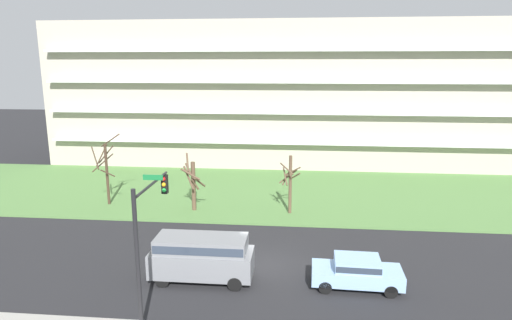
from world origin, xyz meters
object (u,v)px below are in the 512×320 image
Objects in this scene: tree_left at (193,183)px; sedan_blue_near_left at (357,271)px; tree_far_left at (106,169)px; tree_center at (290,182)px; van_gray_center_left at (202,255)px; traffic_signal_mast at (148,225)px.

tree_left reaches higher than sedan_blue_near_left.
tree_far_left is 1.26× the size of sedan_blue_near_left.
sedan_blue_near_left is (10.74, -10.53, -1.33)m from tree_left.
van_gray_center_left is (-4.25, -10.69, -1.03)m from tree_center.
sedan_blue_near_left is at bearing -71.76° from tree_center.
tree_left is at bearing -178.72° from tree_center.
van_gray_center_left is at bearing -111.66° from tree_center.
tree_left is 1.00× the size of sedan_blue_near_left.
tree_left is 0.85× the size of van_gray_center_left.
sedan_blue_near_left is (3.52, -10.69, -1.55)m from tree_center.
tree_far_left is 15.34m from van_gray_center_left.
sedan_blue_near_left is at bearing -44.44° from tree_left.
tree_center is 0.99× the size of sedan_blue_near_left.
tree_left is at bearing 105.98° from van_gray_center_left.
tree_center reaches higher than sedan_blue_near_left.
traffic_signal_mast is at bearing -159.17° from sedan_blue_near_left.
sedan_blue_near_left is at bearing 18.82° from traffic_signal_mast.
tree_left reaches higher than tree_center.
van_gray_center_left reaches higher than sedan_blue_near_left.
tree_center is (7.22, 0.16, 0.22)m from tree_left.
sedan_blue_near_left is 0.72× the size of traffic_signal_mast.
tree_center is at bearing 67.34° from traffic_signal_mast.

